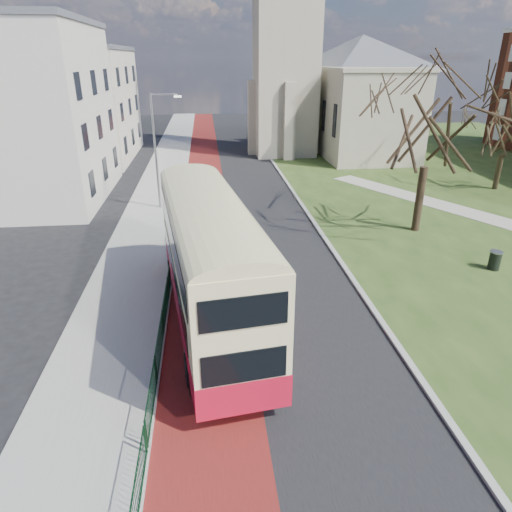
{
  "coord_description": "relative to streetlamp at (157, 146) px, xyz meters",
  "views": [
    {
      "loc": [
        -0.93,
        -14.97,
        10.27
      ],
      "look_at": [
        1.11,
        3.92,
        2.0
      ],
      "focal_mm": 32.0,
      "sensor_mm": 36.0,
      "label": 1
    }
  ],
  "objects": [
    {
      "name": "kerb_west",
      "position": [
        1.35,
        2.0,
        -4.53
      ],
      "size": [
        0.25,
        120.0,
        0.13
      ],
      "primitive_type": "cube",
      "color": "#999993",
      "rests_on": "ground"
    },
    {
      "name": "bus_lane",
      "position": [
        3.15,
        2.0,
        -4.59
      ],
      "size": [
        3.4,
        120.0,
        0.01
      ],
      "primitive_type": "cube",
      "color": "#591414",
      "rests_on": "ground"
    },
    {
      "name": "street_block_near",
      "position": [
        -9.65,
        4.0,
        1.92
      ],
      "size": [
        10.3,
        14.3,
        13.0
      ],
      "color": "beige",
      "rests_on": "ground"
    },
    {
      "name": "pavement_west",
      "position": [
        -0.65,
        2.0,
        -4.53
      ],
      "size": [
        4.0,
        120.0,
        0.12
      ],
      "primitive_type": "cube",
      "color": "gray",
      "rests_on": "ground"
    },
    {
      "name": "winter_tree_near",
      "position": [
        16.64,
        -6.51,
        2.77
      ],
      "size": [
        9.09,
        9.09,
        10.57
      ],
      "rotation": [
        0.0,
        0.0,
        0.32
      ],
      "color": "#2E2217",
      "rests_on": "grass_green"
    },
    {
      "name": "winter_tree_far",
      "position": [
        27.7,
        2.48,
        0.63
      ],
      "size": [
        5.49,
        5.49,
        7.49
      ],
      "rotation": [
        0.0,
        0.0,
        -0.08
      ],
      "color": "#332A19",
      "rests_on": "grass_green"
    },
    {
      "name": "road_carriageway",
      "position": [
        5.85,
        2.0,
        -4.59
      ],
      "size": [
        9.0,
        120.0,
        0.01
      ],
      "primitive_type": "cube",
      "color": "black",
      "rests_on": "ground"
    },
    {
      "name": "bus",
      "position": [
        3.37,
        -16.29,
        -1.61
      ],
      "size": [
        4.57,
        12.77,
        5.22
      ],
      "rotation": [
        0.0,
        0.0,
        0.14
      ],
      "color": "#B51028",
      "rests_on": "ground"
    },
    {
      "name": "ground",
      "position": [
        4.35,
        -18.0,
        -4.59
      ],
      "size": [
        160.0,
        160.0,
        0.0
      ],
      "primitive_type": "plane",
      "color": "black",
      "rests_on": "ground"
    },
    {
      "name": "pedestrian_railing",
      "position": [
        1.4,
        -14.0,
        -4.04
      ],
      "size": [
        0.07,
        24.0,
        1.12
      ],
      "color": "#0B331A",
      "rests_on": "ground"
    },
    {
      "name": "street_block_far",
      "position": [
        -9.65,
        20.0,
        1.17
      ],
      "size": [
        10.3,
        16.3,
        11.5
      ],
      "color": "#BFB5A2",
      "rests_on": "ground"
    },
    {
      "name": "kerb_east",
      "position": [
        10.45,
        4.0,
        -4.53
      ],
      "size": [
        0.25,
        80.0,
        0.13
      ],
      "primitive_type": "cube",
      "color": "#999993",
      "rests_on": "ground"
    },
    {
      "name": "gothic_church",
      "position": [
        16.91,
        20.0,
        8.54
      ],
      "size": [
        16.38,
        18.0,
        40.0
      ],
      "color": "gray",
      "rests_on": "ground"
    },
    {
      "name": "litter_bin",
      "position": [
        18.19,
        -12.67,
        -4.04
      ],
      "size": [
        0.75,
        0.75,
        1.02
      ],
      "rotation": [
        0.0,
        0.0,
        -0.2
      ],
      "color": "black",
      "rests_on": "grass_green"
    },
    {
      "name": "grass_green",
      "position": [
        30.35,
        4.0,
        -4.57
      ],
      "size": [
        40.0,
        80.0,
        0.04
      ],
      "primitive_type": "cube",
      "color": "#2A4318",
      "rests_on": "ground"
    },
    {
      "name": "streetlamp",
      "position": [
        0.0,
        0.0,
        0.0
      ],
      "size": [
        2.13,
        0.18,
        8.0
      ],
      "color": "gray",
      "rests_on": "pavement_west"
    }
  ]
}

